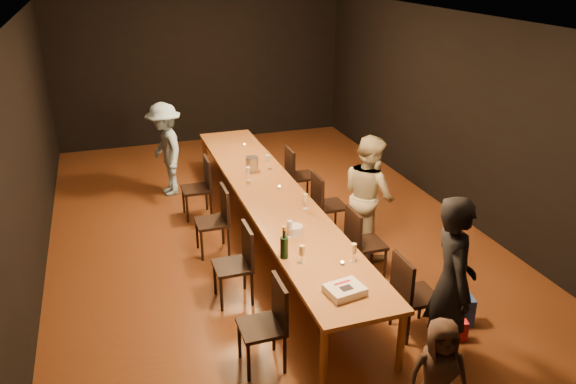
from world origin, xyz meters
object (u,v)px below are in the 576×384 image
object	(u,v)px
chair_right_2	(329,205)
woman_tan	(369,195)
chair_right_1	(366,243)
woman_birthday	(452,285)
chair_left_0	(261,326)
chair_left_2	(212,221)
chair_right_0	(417,294)
plate_stack	(295,230)
child	(438,375)
ice_bucket	(252,164)
champagne_bottle	(284,242)
chair_right_3	(301,175)
birthday_cake	(345,290)
man_blue	(166,150)
chair_left_1	(232,265)
chair_left_3	(196,188)
table	(272,197)

from	to	relation	value
chair_right_2	woman_tan	xyz separation A→B (m)	(0.30, -0.60, 0.36)
chair_right_1	woman_birthday	distance (m)	1.78
chair_left_0	chair_left_2	xyz separation A→B (m)	(0.00, 2.40, 0.00)
chair_right_0	plate_stack	bearing A→B (deg)	-141.50
child	ice_bucket	xyz separation A→B (m)	(-0.37, 4.54, 0.32)
chair_left_2	champagne_bottle	bearing A→B (deg)	-164.59
chair_right_3	woman_tan	world-z (taller)	woman_tan
chair_right_1	champagne_bottle	xyz separation A→B (m)	(-1.23, -0.49, 0.47)
chair_left_0	woman_tan	bearing A→B (deg)	-48.05
birthday_cake	plate_stack	size ratio (longest dim) A/B	2.06
man_blue	chair_left_1	bearing A→B (deg)	-3.81
chair_left_0	man_blue	xyz separation A→B (m)	(-0.30, 4.64, 0.32)
plate_stack	ice_bucket	xyz separation A→B (m)	(0.07, 2.15, 0.05)
chair_left_2	birthday_cake	bearing A→B (deg)	-162.39
child	champagne_bottle	size ratio (longest dim) A/B	2.85
chair_left_3	champagne_bottle	xyz separation A→B (m)	(0.47, -2.89, 0.47)
table	plate_stack	size ratio (longest dim) A/B	31.52
chair_right_3	child	distance (m)	4.83
chair_left_3	chair_left_2	bearing A→B (deg)	-180.00
chair_left_0	woman_birthday	size ratio (longest dim) A/B	0.51
birthday_cake	plate_stack	bearing A→B (deg)	82.85
chair_left_2	child	distance (m)	3.79
table	chair_right_3	bearing A→B (deg)	54.69
chair_right_2	chair_right_3	xyz separation A→B (m)	(0.00, 1.20, 0.00)
chair_left_2	chair_left_3	distance (m)	1.20
chair_left_2	woman_birthday	distance (m)	3.42
chair_right_3	chair_left_2	size ratio (longest dim) A/B	1.00
chair_right_0	chair_left_1	distance (m)	2.08
chair_right_3	woman_tan	bearing A→B (deg)	9.45
chair_left_3	woman_birthday	distance (m)	4.49
chair_right_0	child	xyz separation A→B (m)	(-0.51, -1.20, 0.07)
chair_left_2	chair_right_0	bearing A→B (deg)	-144.69
chair_right_3	chair_left_0	distance (m)	3.98
woman_birthday	champagne_bottle	size ratio (longest dim) A/B	4.83
chair_left_1	ice_bucket	bearing A→B (deg)	-21.11
chair_right_0	chair_left_0	world-z (taller)	same
table	birthday_cake	xyz separation A→B (m)	(-0.05, -2.53, 0.09)
chair_left_2	champagne_bottle	size ratio (longest dim) A/B	2.49
chair_left_1	man_blue	size ratio (longest dim) A/B	0.60
chair_right_3	champagne_bottle	xyz separation A→B (m)	(-1.23, -2.89, 0.47)
chair_left_0	birthday_cake	bearing A→B (deg)	-99.51
chair_right_2	woman_birthday	xyz separation A→B (m)	(0.02, -2.93, 0.44)
plate_stack	ice_bucket	distance (m)	2.15
chair_right_1	plate_stack	xyz separation A→B (m)	(-0.95, -0.01, 0.34)
table	chair_left_3	bearing A→B (deg)	125.31
child	plate_stack	world-z (taller)	child
man_blue	champagne_bottle	xyz separation A→B (m)	(0.77, -3.93, 0.16)
table	chair_right_2	world-z (taller)	chair_right_2
man_blue	champagne_bottle	size ratio (longest dim) A/B	4.17
woman_tan	champagne_bottle	bearing A→B (deg)	117.05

